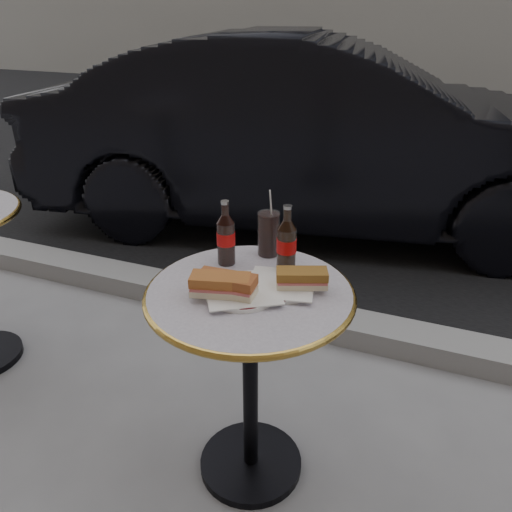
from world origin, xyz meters
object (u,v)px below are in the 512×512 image
at_px(plate_left, 242,291).
at_px(cola_bottle_right, 287,239).
at_px(bistro_table, 250,386).
at_px(cola_glass, 269,234).
at_px(parked_car, 321,134).
at_px(cola_bottle_left, 226,233).
at_px(plate_right, 282,286).

xyz_separation_m(plate_left, cola_bottle_right, (0.08, 0.17, 0.10)).
xyz_separation_m(bistro_table, cola_glass, (-0.03, 0.24, 0.44)).
xyz_separation_m(plate_left, cola_glass, (-0.02, 0.27, 0.07)).
distance_m(plate_left, cola_bottle_right, 0.21).
bearing_deg(bistro_table, parked_car, 99.64).
xyz_separation_m(cola_bottle_left, parked_car, (-0.25, 2.15, -0.18)).
distance_m(plate_left, plate_right, 0.12).
height_order(cola_bottle_left, cola_glass, cola_bottle_left).
height_order(plate_right, parked_car, parked_car).
relative_size(plate_right, cola_bottle_right, 0.90).
bearing_deg(parked_car, plate_left, 178.68).
bearing_deg(bistro_table, cola_bottle_right, 66.51).
relative_size(plate_right, cola_glass, 1.33).
bearing_deg(cola_glass, parked_car, 99.92).
height_order(plate_right, cola_bottle_right, cola_bottle_right).
distance_m(plate_left, cola_bottle_left, 0.22).
relative_size(plate_left, cola_bottle_left, 1.02).
bearing_deg(parked_car, cola_glass, 179.40).
distance_m(plate_right, parked_car, 2.28).
distance_m(bistro_table, plate_right, 0.38).
relative_size(plate_right, cola_bottle_left, 0.93).
relative_size(cola_glass, parked_car, 0.04).
bearing_deg(cola_glass, plate_left, -86.40).
bearing_deg(cola_bottle_right, cola_glass, 134.27).
distance_m(cola_bottle_right, cola_glass, 0.14).
bearing_deg(plate_right, cola_bottle_left, 159.21).
distance_m(cola_bottle_left, cola_bottle_right, 0.20).
bearing_deg(plate_left, bistro_table, 62.00).
bearing_deg(plate_left, plate_right, 37.91).
distance_m(bistro_table, cola_glass, 0.50).
xyz_separation_m(cola_bottle_left, cola_glass, (0.10, 0.11, -0.03)).
bearing_deg(cola_bottle_right, parked_car, 101.91).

